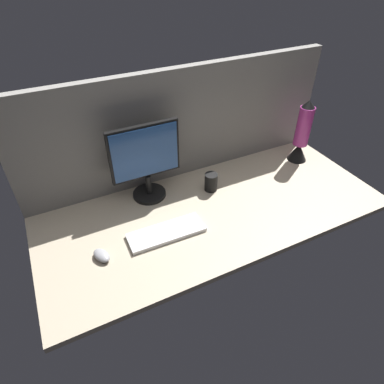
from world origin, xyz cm
name	(u,v)px	position (x,y,z in cm)	size (l,w,h in cm)	color
ground_plane	(212,209)	(0.00, 0.00, -1.50)	(180.00, 80.00, 3.00)	tan
cubicle_wall_back	(181,124)	(0.00, 37.50, 31.24)	(180.00, 5.00, 62.47)	gray
monitor	(146,160)	(-26.17, 25.12, 22.86)	(36.95, 18.00, 42.14)	black
keyboard	(166,233)	(-29.52, -7.31, 1.00)	(37.00, 13.00, 2.00)	silver
mouse	(102,255)	(-61.03, -8.32, 1.70)	(5.60, 9.60, 3.40)	#99999E
mug_black_travel	(211,182)	(6.64, 13.99, 5.13)	(7.20, 7.20, 10.25)	black
lava_lamp	(302,136)	(71.15, 17.34, 16.58)	(12.08, 12.08, 39.54)	black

